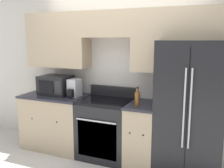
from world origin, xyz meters
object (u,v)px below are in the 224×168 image
Objects in this scene: refrigerator at (190,108)px; bottle at (137,98)px; microwave at (56,85)px; oven_range at (106,128)px.

refrigerator is 0.72m from bottle.
refrigerator is at bearing 0.92° from microwave.
refrigerator is at bearing 3.58° from oven_range.
microwave is (-2.12, -0.03, 0.16)m from refrigerator.
oven_range is 2.12× the size of microwave.
microwave is 1.45m from bottle.
microwave is (-0.91, 0.04, 0.60)m from oven_range.
microwave is 1.93× the size of bottle.
refrigerator is (1.21, 0.08, 0.43)m from oven_range.
oven_range is at bearing 167.68° from bottle.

